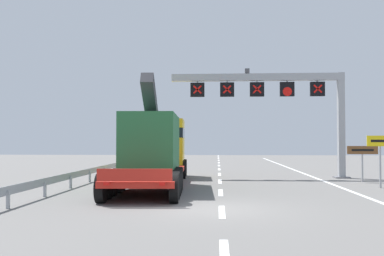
% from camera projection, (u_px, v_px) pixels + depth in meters
% --- Properties ---
extents(ground, '(112.00, 112.00, 0.00)m').
position_uv_depth(ground, '(214.00, 209.00, 14.86)').
color(ground, slate).
extents(lane_markings, '(0.20, 60.98, 0.01)m').
position_uv_depth(lane_markings, '(219.00, 167.00, 37.98)').
color(lane_markings, silver).
rests_on(lane_markings, ground).
extents(edge_line_right, '(0.20, 63.00, 0.01)m').
position_uv_depth(edge_line_right, '(318.00, 179.00, 26.47)').
color(edge_line_right, silver).
rests_on(edge_line_right, ground).
extents(overhead_lane_gantry, '(11.03, 0.90, 6.85)m').
position_uv_depth(overhead_lane_gantry, '(279.00, 93.00, 27.51)').
color(overhead_lane_gantry, '#9EA0A5').
rests_on(overhead_lane_gantry, ground).
extents(heavy_haul_truck_red, '(3.53, 14.15, 5.30)m').
position_uv_depth(heavy_haul_truck_red, '(157.00, 147.00, 23.58)').
color(heavy_haul_truck_red, red).
rests_on(heavy_haul_truck_red, ground).
extents(exit_sign_yellow, '(1.29, 0.15, 2.56)m').
position_uv_depth(exit_sign_yellow, '(380.00, 149.00, 21.34)').
color(exit_sign_yellow, '#9EA0A5').
rests_on(exit_sign_yellow, ground).
extents(tourist_info_sign_brown, '(1.69, 0.15, 2.01)m').
position_uv_depth(tourist_info_sign_brown, '(362.00, 154.00, 24.49)').
color(tourist_info_sign_brown, '#9EA0A5').
rests_on(tourist_info_sign_brown, ground).
extents(guardrail_left, '(0.13, 28.64, 0.76)m').
position_uv_depth(guardrail_left, '(104.00, 168.00, 27.57)').
color(guardrail_left, '#999EA3').
rests_on(guardrail_left, ground).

